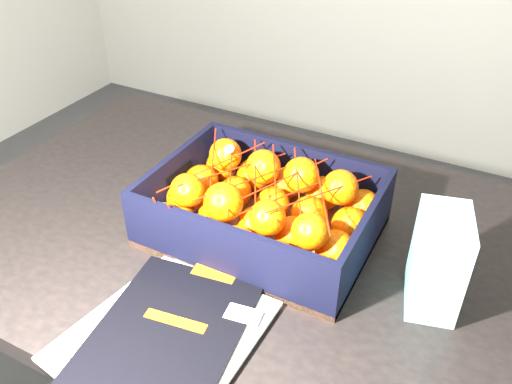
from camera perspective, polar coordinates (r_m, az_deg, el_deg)
The scene contains 6 objects.
table at distance 1.08m, azimuth -1.04°, elevation -8.16°, with size 1.20×0.81×0.75m.
magazine_stack at distance 0.83m, azimuth -9.65°, elevation -14.88°, with size 0.28×0.34×0.02m.
produce_crate at distance 0.99m, azimuth 0.81°, elevation -2.66°, with size 0.40×0.30×0.12m.
clementine_heap at distance 0.97m, azimuth 0.98°, elevation -1.49°, with size 0.38×0.28×0.12m.
mesh_net at distance 0.94m, azimuth 0.12°, elevation 1.00°, with size 0.33×0.27×0.09m.
retail_carton at distance 0.87m, azimuth 18.99°, elevation -7.08°, with size 0.07×0.11×0.17m, color white.
Camera 1 is at (0.60, -0.68, 1.39)m, focal length 37.12 mm.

